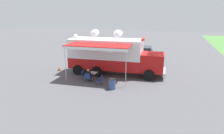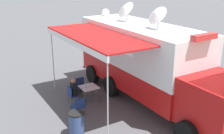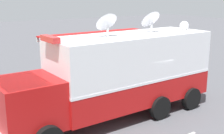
{
  "view_description": "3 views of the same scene",
  "coord_description": "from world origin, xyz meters",
  "px_view_note": "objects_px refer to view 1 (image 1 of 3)",
  "views": [
    {
      "loc": [
        18.79,
        6.4,
        6.08
      ],
      "look_at": [
        1.06,
        0.99,
        1.01
      ],
      "focal_mm": 32.42,
      "sensor_mm": 36.0,
      "label": 1
    },
    {
      "loc": [
        7.2,
        10.19,
        5.66
      ],
      "look_at": [
        1.14,
        -0.63,
        1.43
      ],
      "focal_mm": 43.32,
      "sensor_mm": 36.0,
      "label": 2
    },
    {
      "loc": [
        -9.9,
        7.54,
        5.11
      ],
      "look_at": [
        2.23,
        -0.44,
        1.58
      ],
      "focal_mm": 47.58,
      "sensor_mm": 36.0,
      "label": 3
    }
  ],
  "objects_px": {
    "folding_chair_at_table": "(88,77)",
    "trash_bin": "(112,84)",
    "command_truck": "(113,55)",
    "car_behind_truck": "(145,53)",
    "folding_chair_beside_table": "(84,74)",
    "folding_table": "(92,73)",
    "traffic_cone": "(59,68)",
    "water_bottle": "(92,72)",
    "seated_responder": "(89,75)",
    "folding_chair_spare_by_truck": "(101,79)"
  },
  "relations": [
    {
      "from": "folding_chair_at_table",
      "to": "trash_bin",
      "type": "bearing_deg",
      "value": 72.21
    },
    {
      "from": "water_bottle",
      "to": "car_behind_truck",
      "type": "xyz_separation_m",
      "value": [
        -9.69,
        3.37,
        0.05
      ]
    },
    {
      "from": "folding_table",
      "to": "folding_chair_spare_by_truck",
      "type": "relative_size",
      "value": 0.95
    },
    {
      "from": "folding_table",
      "to": "trash_bin",
      "type": "relative_size",
      "value": 0.91
    },
    {
      "from": "folding_chair_beside_table",
      "to": "folding_table",
      "type": "bearing_deg",
      "value": 93.94
    },
    {
      "from": "water_bottle",
      "to": "seated_responder",
      "type": "bearing_deg",
      "value": -21.88
    },
    {
      "from": "water_bottle",
      "to": "traffic_cone",
      "type": "bearing_deg",
      "value": -113.91
    },
    {
      "from": "folding_chair_at_table",
      "to": "seated_responder",
      "type": "xyz_separation_m",
      "value": [
        -0.19,
        -0.01,
        0.14
      ]
    },
    {
      "from": "trash_bin",
      "to": "folding_chair_spare_by_truck",
      "type": "bearing_deg",
      "value": -116.05
    },
    {
      "from": "command_truck",
      "to": "water_bottle",
      "type": "relative_size",
      "value": 42.73
    },
    {
      "from": "folding_chair_spare_by_truck",
      "to": "car_behind_truck",
      "type": "bearing_deg",
      "value": 167.69
    },
    {
      "from": "folding_chair_at_table",
      "to": "trash_bin",
      "type": "xyz_separation_m",
      "value": [
        0.79,
        2.46,
        -0.06
      ]
    },
    {
      "from": "command_truck",
      "to": "folding_chair_spare_by_truck",
      "type": "bearing_deg",
      "value": -0.84
    },
    {
      "from": "folding_chair_spare_by_truck",
      "to": "traffic_cone",
      "type": "relative_size",
      "value": 1.5
    },
    {
      "from": "water_bottle",
      "to": "trash_bin",
      "type": "height_order",
      "value": "water_bottle"
    },
    {
      "from": "traffic_cone",
      "to": "car_behind_truck",
      "type": "height_order",
      "value": "car_behind_truck"
    },
    {
      "from": "water_bottle",
      "to": "seated_responder",
      "type": "xyz_separation_m",
      "value": [
        0.44,
        -0.18,
        -0.18
      ]
    },
    {
      "from": "folding_chair_beside_table",
      "to": "folding_chair_spare_by_truck",
      "type": "height_order",
      "value": "same"
    },
    {
      "from": "command_truck",
      "to": "car_behind_truck",
      "type": "height_order",
      "value": "command_truck"
    },
    {
      "from": "folding_table",
      "to": "water_bottle",
      "type": "distance_m",
      "value": 0.25
    },
    {
      "from": "car_behind_truck",
      "to": "command_truck",
      "type": "bearing_deg",
      "value": -17.66
    },
    {
      "from": "car_behind_truck",
      "to": "trash_bin",
      "type": "bearing_deg",
      "value": -5.56
    },
    {
      "from": "seated_responder",
      "to": "trash_bin",
      "type": "bearing_deg",
      "value": 68.37
    },
    {
      "from": "folding_table",
      "to": "car_behind_truck",
      "type": "relative_size",
      "value": 0.19
    },
    {
      "from": "folding_chair_at_table",
      "to": "traffic_cone",
      "type": "bearing_deg",
      "value": -120.91
    },
    {
      "from": "folding_chair_at_table",
      "to": "command_truck",
      "type": "bearing_deg",
      "value": 158.32
    },
    {
      "from": "trash_bin",
      "to": "traffic_cone",
      "type": "distance_m",
      "value": 7.81
    },
    {
      "from": "traffic_cone",
      "to": "car_behind_truck",
      "type": "xyz_separation_m",
      "value": [
        -7.61,
        8.07,
        0.6
      ]
    },
    {
      "from": "car_behind_truck",
      "to": "traffic_cone",
      "type": "bearing_deg",
      "value": -46.67
    },
    {
      "from": "folding_table",
      "to": "folding_chair_spare_by_truck",
      "type": "bearing_deg",
      "value": 49.01
    },
    {
      "from": "folding_chair_beside_table",
      "to": "seated_responder",
      "type": "xyz_separation_m",
      "value": [
        0.55,
        0.74,
        0.14
      ]
    },
    {
      "from": "water_bottle",
      "to": "folding_chair_spare_by_truck",
      "type": "xyz_separation_m",
      "value": [
        0.82,
        1.08,
        -0.32
      ]
    },
    {
      "from": "car_behind_truck",
      "to": "folding_chair_spare_by_truck",
      "type": "bearing_deg",
      "value": -12.31
    },
    {
      "from": "seated_responder",
      "to": "command_truck",
      "type": "bearing_deg",
      "value": 157.01
    },
    {
      "from": "folding_chair_spare_by_truck",
      "to": "car_behind_truck",
      "type": "relative_size",
      "value": 0.2
    },
    {
      "from": "car_behind_truck",
      "to": "folding_table",
      "type": "bearing_deg",
      "value": -19.88
    },
    {
      "from": "folding_chair_at_table",
      "to": "folding_chair_beside_table",
      "type": "height_order",
      "value": "same"
    },
    {
      "from": "seated_responder",
      "to": "traffic_cone",
      "type": "height_order",
      "value": "seated_responder"
    },
    {
      "from": "water_bottle",
      "to": "traffic_cone",
      "type": "distance_m",
      "value": 5.16
    },
    {
      "from": "command_truck",
      "to": "trash_bin",
      "type": "bearing_deg",
      "value": 15.97
    },
    {
      "from": "folding_table",
      "to": "trash_bin",
      "type": "height_order",
      "value": "trash_bin"
    },
    {
      "from": "folding_table",
      "to": "traffic_cone",
      "type": "bearing_deg",
      "value": -112.42
    },
    {
      "from": "folding_chair_spare_by_truck",
      "to": "traffic_cone",
      "type": "xyz_separation_m",
      "value": [
        -2.9,
        -5.77,
        -0.23
      ]
    },
    {
      "from": "command_truck",
      "to": "folding_chair_at_table",
      "type": "relative_size",
      "value": 11.0
    },
    {
      "from": "water_bottle",
      "to": "folding_chair_beside_table",
      "type": "distance_m",
      "value": 0.98
    },
    {
      "from": "folding_chair_at_table",
      "to": "trash_bin",
      "type": "distance_m",
      "value": 2.59
    },
    {
      "from": "folding_chair_beside_table",
      "to": "seated_responder",
      "type": "height_order",
      "value": "seated_responder"
    },
    {
      "from": "folding_chair_at_table",
      "to": "traffic_cone",
      "type": "height_order",
      "value": "folding_chair_at_table"
    },
    {
      "from": "command_truck",
      "to": "folding_table",
      "type": "relative_size",
      "value": 11.56
    },
    {
      "from": "traffic_cone",
      "to": "command_truck",
      "type": "bearing_deg",
      "value": 95.51
    }
  ]
}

